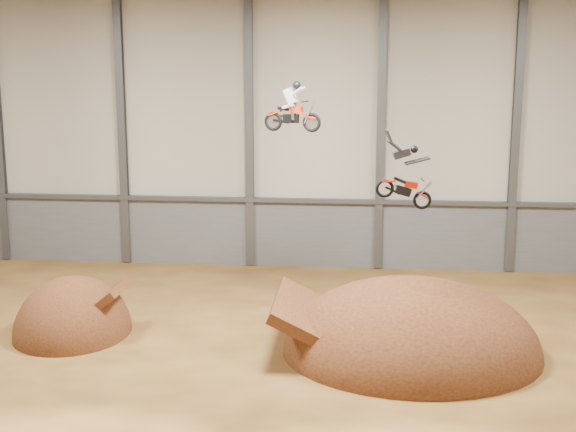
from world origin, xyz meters
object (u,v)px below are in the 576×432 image
object	(u,v)px
landing_ramp	(411,353)
fmx_rider_b	(401,170)
takeoff_ramp	(73,333)
fmx_rider_a	(292,104)

from	to	relation	value
landing_ramp	fmx_rider_b	bearing A→B (deg)	-135.37
takeoff_ramp	fmx_rider_b	bearing A→B (deg)	-6.61
takeoff_ramp	fmx_rider_b	xyz separation A→B (m)	(12.87, -1.49, 7.04)
takeoff_ramp	fmx_rider_a	size ratio (longest dim) A/B	2.23
landing_ramp	fmx_rider_b	distance (m)	7.08
landing_ramp	takeoff_ramp	bearing A→B (deg)	176.08
landing_ramp	fmx_rider_a	size ratio (longest dim) A/B	4.08
fmx_rider_a	fmx_rider_b	xyz separation A→B (m)	(4.18, -3.57, -2.05)
fmx_rider_a	fmx_rider_b	world-z (taller)	fmx_rider_a
fmx_rider_a	fmx_rider_b	size ratio (longest dim) A/B	0.87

